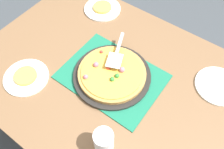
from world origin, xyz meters
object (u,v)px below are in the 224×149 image
object	(u,v)px
plate_near_left	(26,77)
cup_far	(104,141)
plate_side	(218,86)
served_slice_left	(25,76)
plate_far_right	(102,9)
pizza_pan	(112,75)
pizza_server	(117,53)
pizza	(112,73)
served_slice_right	(102,7)

from	to	relation	value
plate_near_left	cup_far	world-z (taller)	cup_far
plate_side	cup_far	world-z (taller)	cup_far
plate_near_left	served_slice_left	bearing A→B (deg)	0.00
plate_far_right	cup_far	xyz separation A→B (m)	(0.51, -0.66, 0.06)
pizza_pan	pizza_server	distance (m)	0.11
pizza_server	pizza_pan	bearing A→B (deg)	-67.67
cup_far	served_slice_left	bearing A→B (deg)	175.30
pizza_pan	pizza	size ratio (longest dim) A/B	1.15
pizza_pan	served_slice_left	distance (m)	0.42
served_slice_left	pizza	bearing A→B (deg)	37.09
pizza	cup_far	bearing A→B (deg)	-59.08
pizza	plate_near_left	distance (m)	0.42
pizza_pan	plate_near_left	distance (m)	0.42
plate_far_right	served_slice_left	size ratio (longest dim) A/B	2.00
served_slice_left	pizza_pan	bearing A→B (deg)	37.07
served_slice_right	cup_far	size ratio (longest dim) A/B	0.92
pizza_pan	cup_far	size ratio (longest dim) A/B	3.17
plate_near_left	served_slice_right	bearing A→B (deg)	90.17
plate_far_right	served_slice_left	distance (m)	0.62
pizza	plate_side	distance (m)	0.51
served_slice_right	pizza_server	distance (m)	0.41
pizza_pan	served_slice_left	bearing A→B (deg)	-142.93
plate_near_left	plate_far_right	distance (m)	0.62
served_slice_left	pizza_server	bearing A→B (deg)	49.05
plate_side	served_slice_left	xyz separation A→B (m)	(-0.78, -0.51, 0.01)
served_slice_left	served_slice_right	xyz separation A→B (m)	(-0.00, 0.62, 0.00)
cup_far	pizza_server	size ratio (longest dim) A/B	0.52
pizza_pan	plate_side	xyz separation A→B (m)	(0.44, 0.26, -0.01)
served_slice_left	cup_far	bearing A→B (deg)	-4.70
cup_far	pizza_server	bearing A→B (deg)	118.92
plate_far_right	pizza_pan	bearing A→B (deg)	-47.01
plate_far_right	plate_side	bearing A→B (deg)	-7.76
pizza	served_slice_right	world-z (taller)	pizza
served_slice_right	pizza_server	bearing A→B (deg)	-42.12
pizza_pan	cup_far	bearing A→B (deg)	-59.22
plate_far_right	plate_side	world-z (taller)	same
pizza_pan	pizza_server	xyz separation A→B (m)	(-0.04, 0.09, 0.06)
plate_near_left	pizza	bearing A→B (deg)	37.09
plate_far_right	served_slice_left	xyz separation A→B (m)	(0.00, -0.62, 0.01)
served_slice_right	cup_far	xyz separation A→B (m)	(0.51, -0.66, 0.04)
plate_near_left	plate_far_right	bearing A→B (deg)	90.17
plate_near_left	cup_far	distance (m)	0.52
pizza	pizza_server	world-z (taller)	pizza_server
pizza	plate_near_left	bearing A→B (deg)	-142.91
pizza	served_slice_right	size ratio (longest dim) A/B	3.00
pizza	served_slice_left	world-z (taller)	pizza
served_slice_right	pizza_server	size ratio (longest dim) A/B	0.48
pizza_pan	cup_far	world-z (taller)	cup_far
plate_side	pizza	bearing A→B (deg)	-149.98
pizza	pizza_server	distance (m)	0.10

